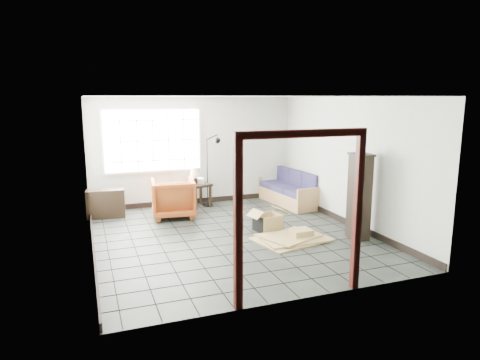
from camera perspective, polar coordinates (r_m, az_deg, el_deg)
name	(u,v)px	position (r m, az deg, el deg)	size (l,w,h in m)	color
ground	(232,236)	(8.18, -1.14, -7.47)	(5.50, 5.50, 0.00)	black
room_shell	(231,148)	(7.84, -1.25, 4.32)	(5.02, 5.52, 2.61)	silver
window_panel	(153,140)	(10.20, -11.55, 5.19)	(2.32, 0.08, 1.52)	silver
doorway_trim	(302,195)	(5.42, 8.22, -1.98)	(1.80, 0.08, 2.20)	#3D120E
futon_sofa	(290,192)	(10.65, 6.72, -1.54)	(0.90, 1.91, 0.82)	#A9754C
armchair	(173,196)	(9.46, -8.91, -2.14)	(0.90, 0.84, 0.93)	#993C16
side_table	(198,188)	(10.24, -5.61, -1.01)	(0.66, 0.66, 0.57)	black
table_lamp	(195,173)	(10.11, -5.96, 1.00)	(0.28, 0.28, 0.40)	black
projector	(197,181)	(10.28, -5.77, -0.08)	(0.33, 0.27, 0.11)	silver
floor_lamp	(212,168)	(10.20, -3.72, 1.58)	(0.46, 0.42, 1.74)	black
console_shelf	(106,204)	(9.77, -17.45, -3.02)	(0.83, 0.39, 0.62)	black
tall_shelf	(359,196)	(8.12, 15.61, -2.07)	(0.38, 0.47, 1.60)	black
pot	(361,150)	(8.02, 15.79, 3.84)	(0.15, 0.15, 0.11)	black
open_box	(268,222)	(8.50, 3.72, -5.66)	(0.83, 0.52, 0.44)	olive
cardboard_pile	(293,237)	(8.01, 7.06, -7.58)	(1.49, 1.20, 0.19)	olive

